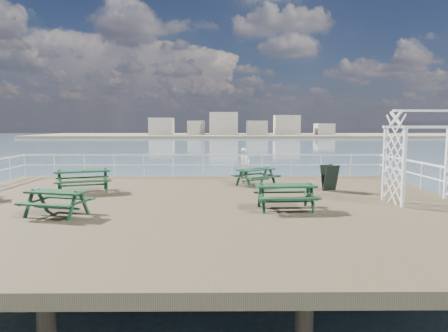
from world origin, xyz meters
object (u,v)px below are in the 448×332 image
picnic_table_e (286,191)px  picnic_table_d (56,198)px  picnic_table_c (256,173)px  person (245,166)px  trellis_arbor (427,162)px  picnic_table_b (83,176)px

picnic_table_e → picnic_table_d: bearing=-177.0°
picnic_table_c → picnic_table_d: bearing=-172.5°
picnic_table_c → picnic_table_e: picnic_table_e is taller
picnic_table_c → picnic_table_e: (0.47, -4.80, 0.04)m
picnic_table_c → person: person is taller
person → picnic_table_e: bearing=-123.1°
person → picnic_table_d: bearing=-175.6°
picnic_table_c → trellis_arbor: bearing=-70.6°
picnic_table_e → trellis_arbor: 4.93m
picnic_table_c → picnic_table_e: size_ratio=1.13×
picnic_table_b → picnic_table_d: (0.59, -3.91, -0.10)m
picnic_table_d → picnic_table_e: size_ratio=1.04×
trellis_arbor → picnic_table_e: bearing=-173.1°
trellis_arbor → person: bearing=137.4°
picnic_table_d → picnic_table_e: (6.59, 0.76, 0.04)m
picnic_table_d → picnic_table_b: bearing=113.0°
picnic_table_b → picnic_table_e: picnic_table_b is taller
trellis_arbor → picnic_table_c: bearing=139.1°
picnic_table_d → trellis_arbor: bearing=23.2°
picnic_table_c → trellis_arbor: 6.51m
picnic_table_d → picnic_table_c: bearing=56.6°
picnic_table_d → person: bearing=61.5°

